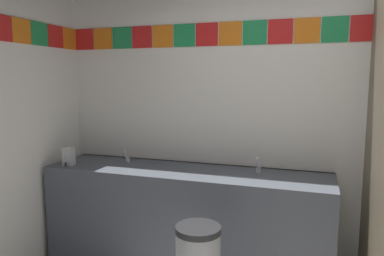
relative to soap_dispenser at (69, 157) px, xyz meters
The scene contains 5 objects.
wall_back 2.18m from the soap_dispenser, 14.13° to the left, with size 4.56×0.09×2.88m.
vanity_counter 1.15m from the soap_dispenser, ahead, with size 2.40×0.60×0.86m.
faucet_left 0.50m from the soap_dispenser, 32.32° to the left, with size 0.04×0.10×0.14m.
faucet_right 1.65m from the soap_dispenser, ahead, with size 0.04×0.10×0.14m.
soap_dispenser is the anchor object (origin of this frame).
Camera 1 is at (-0.03, -1.38, 1.62)m, focal length 33.94 mm.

